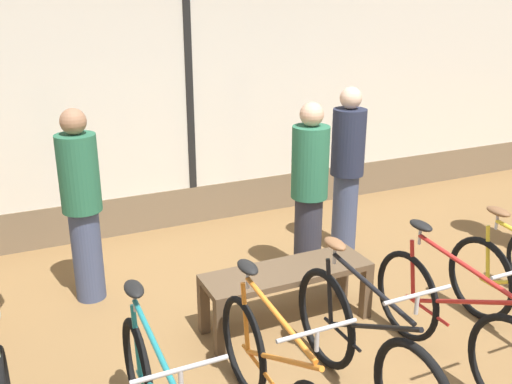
# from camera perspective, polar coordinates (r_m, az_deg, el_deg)

# --- Properties ---
(shop_back_wall) EXTENTS (12.00, 0.08, 3.20)m
(shop_back_wall) POSITION_cam_1_polar(r_m,az_deg,el_deg) (6.49, -6.76, 10.51)
(shop_back_wall) COLOR #7A664C
(shop_back_wall) RESTS_ON ground_plane
(bicycle_center_left) EXTENTS (0.46, 1.68, 1.02)m
(bicycle_center_left) POSITION_cam_1_polar(r_m,az_deg,el_deg) (3.65, 1.94, -18.45)
(bicycle_center_left) COLOR black
(bicycle_center_left) RESTS_ON ground_plane
(bicycle_center) EXTENTS (0.46, 1.73, 1.05)m
(bicycle_center) POSITION_cam_1_polar(r_m,az_deg,el_deg) (3.94, 10.73, -15.29)
(bicycle_center) COLOR black
(bicycle_center) RESTS_ON ground_plane
(bicycle_center_right) EXTENTS (0.46, 1.75, 1.04)m
(bicycle_center_right) POSITION_cam_1_polar(r_m,az_deg,el_deg) (4.38, 19.05, -12.31)
(bicycle_center_right) COLOR black
(bicycle_center_right) RESTS_ON ground_plane
(display_bench) EXTENTS (1.40, 0.44, 0.51)m
(display_bench) POSITION_cam_1_polar(r_m,az_deg,el_deg) (4.69, 3.13, -8.75)
(display_bench) COLOR brown
(display_bench) RESTS_ON ground_plane
(customer_near_rack) EXTENTS (0.46, 0.46, 1.72)m
(customer_near_rack) POSITION_cam_1_polar(r_m,az_deg,el_deg) (5.25, 5.35, 0.19)
(customer_near_rack) COLOR #2D2D38
(customer_near_rack) RESTS_ON ground_plane
(customer_mid_floor) EXTENTS (0.38, 0.38, 1.75)m
(customer_mid_floor) POSITION_cam_1_polar(r_m,az_deg,el_deg) (5.91, 9.09, 2.41)
(customer_mid_floor) COLOR #424C6B
(customer_mid_floor) RESTS_ON ground_plane
(customer_near_bench) EXTENTS (0.35, 0.35, 1.73)m
(customer_near_bench) POSITION_cam_1_polar(r_m,az_deg,el_deg) (5.11, -17.02, -1.05)
(customer_near_bench) COLOR #424C6B
(customer_near_bench) RESTS_ON ground_plane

